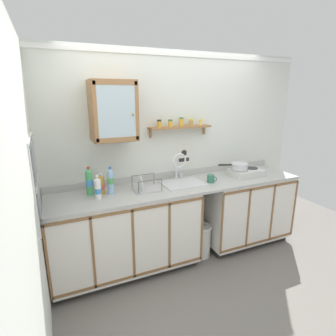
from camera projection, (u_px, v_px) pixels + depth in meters
The scene contains 21 objects.
floor at pixel (197, 273), 3.12m from camera, with size 6.08×6.08×0.00m, color slate.
back_wall at pixel (171, 154), 3.44m from camera, with size 3.68×0.07×2.47m.
side_wall_left at pixel (30, 202), 1.96m from camera, with size 0.05×3.51×2.47m, color silver.
lower_cabinet_run at pixel (125, 234), 3.07m from camera, with size 1.64×0.64×0.92m.
lower_cabinet_run_right at pixel (244, 209), 3.72m from camera, with size 1.18×0.64×0.92m.
countertop at pixel (183, 186), 3.22m from camera, with size 3.04×0.66×0.03m, color #B2B2AD.
backsplash at pixel (172, 174), 3.48m from camera, with size 3.04×0.02×0.08m, color #B2B2AD.
sink at pixel (182, 183), 3.26m from camera, with size 0.49×0.41×0.45m.
hot_plate_stove at pixel (246, 172), 3.55m from camera, with size 0.42×0.28×0.09m.
saucepan at pixel (239, 166), 3.50m from camera, with size 0.37×0.22×0.08m.
bottle_opaque_white_0 at pixel (98, 188), 2.77m from camera, with size 0.07×0.07×0.24m.
bottle_water_blue_1 at pixel (111, 181), 2.88m from camera, with size 0.07×0.07×0.30m.
bottle_soda_green_2 at pixel (89, 182), 2.86m from camera, with size 0.07×0.07×0.31m.
bottle_juice_amber_3 at pixel (101, 185), 2.89m from camera, with size 0.08×0.08×0.24m.
dish_rack at pixel (146, 188), 3.03m from camera, with size 0.29×0.26×0.17m.
mug at pixel (211, 179), 3.28m from camera, with size 0.09×0.12×0.09m.
wall_cabinet at pixel (113, 111), 2.83m from camera, with size 0.46×0.35×0.62m.
spice_shelf at pixel (180, 126), 3.29m from camera, with size 0.80×0.14×0.23m.
warning_sign at pixel (184, 155), 3.49m from camera, with size 0.17×0.01×0.25m.
window at pixel (35, 181), 2.37m from camera, with size 0.03×0.68×0.78m.
trash_bin at pixel (201, 240), 3.42m from camera, with size 0.25×0.25×0.41m.
Camera 1 is at (-1.40, -2.32, 2.00)m, focal length 29.19 mm.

